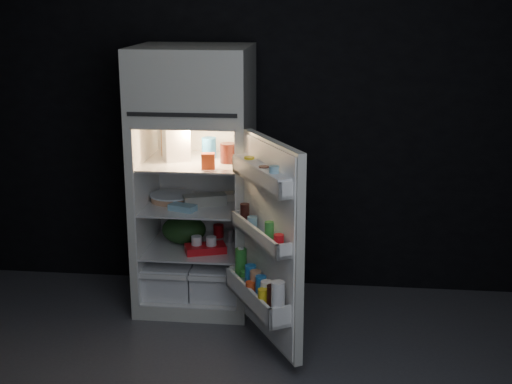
# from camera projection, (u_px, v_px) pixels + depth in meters

# --- Properties ---
(wall_back) EXTENTS (4.00, 0.00, 2.70)m
(wall_back) POSITION_uv_depth(u_px,v_px,m) (248.00, 104.00, 5.04)
(wall_back) COLOR black
(wall_back) RESTS_ON ground
(wall_front) EXTENTS (4.00, 0.00, 2.70)m
(wall_front) POSITION_uv_depth(u_px,v_px,m) (86.00, 307.00, 1.79)
(wall_front) COLOR black
(wall_front) RESTS_ON ground
(refrigerator) EXTENTS (0.76, 0.71, 1.78)m
(refrigerator) POSITION_uv_depth(u_px,v_px,m) (195.00, 169.00, 4.82)
(refrigerator) COLOR silver
(refrigerator) RESTS_ON ground
(fridge_door) EXTENTS (0.51, 0.72, 1.22)m
(fridge_door) POSITION_uv_depth(u_px,v_px,m) (267.00, 247.00, 4.15)
(fridge_door) COLOR silver
(fridge_door) RESTS_ON ground
(milk_jug) EXTENTS (0.21, 0.21, 0.24)m
(milk_jug) POSITION_uv_depth(u_px,v_px,m) (176.00, 143.00, 4.74)
(milk_jug) COLOR white
(milk_jug) RESTS_ON refrigerator
(mayo_jar) EXTENTS (0.11, 0.11, 0.14)m
(mayo_jar) POSITION_uv_depth(u_px,v_px,m) (209.00, 148.00, 4.82)
(mayo_jar) COLOR #2169B7
(mayo_jar) RESTS_ON refrigerator
(jam_jar) EXTENTS (0.11, 0.11, 0.13)m
(jam_jar) POSITION_uv_depth(u_px,v_px,m) (228.00, 153.00, 4.69)
(jam_jar) COLOR black
(jam_jar) RESTS_ON refrigerator
(amber_bottle) EXTENTS (0.10, 0.10, 0.22)m
(amber_bottle) POSITION_uv_depth(u_px,v_px,m) (167.00, 140.00, 4.87)
(amber_bottle) COLOR #C7681F
(amber_bottle) RESTS_ON refrigerator
(small_carton) EXTENTS (0.09, 0.08, 0.10)m
(small_carton) POSITION_uv_depth(u_px,v_px,m) (208.00, 161.00, 4.53)
(small_carton) COLOR #DE441A
(small_carton) RESTS_ON refrigerator
(egg_carton) EXTENTS (0.31, 0.20, 0.07)m
(egg_carton) POSITION_uv_depth(u_px,v_px,m) (205.00, 200.00, 4.80)
(egg_carton) COLOR gray
(egg_carton) RESTS_ON refrigerator
(pie) EXTENTS (0.31, 0.31, 0.04)m
(pie) POSITION_uv_depth(u_px,v_px,m) (172.00, 198.00, 4.90)
(pie) COLOR tan
(pie) RESTS_ON refrigerator
(flat_package) EXTENTS (0.20, 0.15, 0.04)m
(flat_package) POSITION_uv_depth(u_px,v_px,m) (183.00, 208.00, 4.68)
(flat_package) COLOR #7DAEC1
(flat_package) RESTS_ON refrigerator
(wrapped_pkg) EXTENTS (0.13, 0.12, 0.05)m
(wrapped_pkg) POSITION_uv_depth(u_px,v_px,m) (229.00, 196.00, 4.92)
(wrapped_pkg) COLOR beige
(wrapped_pkg) RESTS_ON refrigerator
(produce_bag) EXTENTS (0.38, 0.35, 0.20)m
(produce_bag) POSITION_uv_depth(u_px,v_px,m) (184.00, 230.00, 4.94)
(produce_bag) COLOR #193815
(produce_bag) RESTS_ON refrigerator
(yogurt_tray) EXTENTS (0.30, 0.23, 0.05)m
(yogurt_tray) POSITION_uv_depth(u_px,v_px,m) (205.00, 249.00, 4.78)
(yogurt_tray) COLOR red
(yogurt_tray) RESTS_ON refrigerator
(small_can_red) EXTENTS (0.08, 0.08, 0.09)m
(small_can_red) POSITION_uv_depth(u_px,v_px,m) (219.00, 231.00, 5.08)
(small_can_red) COLOR red
(small_can_red) RESTS_ON refrigerator
(small_can_silver) EXTENTS (0.08, 0.08, 0.09)m
(small_can_silver) POSITION_uv_depth(u_px,v_px,m) (229.00, 235.00, 4.98)
(small_can_silver) COLOR #B4B5B8
(small_can_silver) RESTS_ON refrigerator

